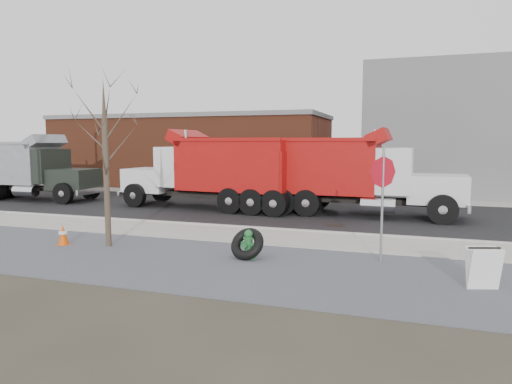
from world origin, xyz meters
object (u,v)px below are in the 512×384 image
(sandwich_board, at_px, (483,268))
(dump_truck_red_b, at_px, (215,169))
(stop_sign, at_px, (383,185))
(dump_truck_red_a, at_px, (345,172))
(dump_truck_grey, at_px, (25,167))
(fire_hydrant, at_px, (248,246))
(truck_tire, at_px, (247,244))

(sandwich_board, bearing_deg, dump_truck_red_b, 120.98)
(stop_sign, relative_size, dump_truck_red_b, 0.34)
(sandwich_board, xyz_separation_m, dump_truck_red_a, (-4.31, 9.75, 1.44))
(dump_truck_red_b, bearing_deg, stop_sign, 141.56)
(dump_truck_red_b, height_order, dump_truck_grey, dump_truck_red_b)
(sandwich_board, bearing_deg, dump_truck_red_a, 96.83)
(stop_sign, bearing_deg, dump_truck_red_a, 81.71)
(stop_sign, height_order, dump_truck_red_b, dump_truck_red_b)
(fire_hydrant, relative_size, dump_truck_grey, 0.10)
(fire_hydrant, bearing_deg, truck_tire, -128.88)
(sandwich_board, distance_m, dump_truck_red_a, 10.76)
(dump_truck_red_a, bearing_deg, sandwich_board, -63.90)
(truck_tire, bearing_deg, dump_truck_red_b, 118.79)
(fire_hydrant, bearing_deg, dump_truck_grey, 170.06)
(dump_truck_red_b, bearing_deg, fire_hydrant, 124.06)
(dump_truck_grey, bearing_deg, fire_hydrant, -28.42)
(dump_truck_red_b, bearing_deg, dump_truck_red_a, -173.10)
(truck_tire, distance_m, dump_truck_red_b, 9.96)
(sandwich_board, bearing_deg, stop_sign, 127.14)
(sandwich_board, relative_size, dump_truck_red_b, 0.10)
(dump_truck_red_b, bearing_deg, truck_tire, 123.87)
(fire_hydrant, bearing_deg, sandwich_board, 8.47)
(fire_hydrant, relative_size, dump_truck_red_a, 0.09)
(truck_tire, xyz_separation_m, dump_truck_red_a, (1.55, 8.83, 1.51))
(sandwich_board, relative_size, dump_truck_grey, 0.12)
(dump_truck_red_a, height_order, dump_truck_grey, dump_truck_red_a)
(dump_truck_grey, bearing_deg, dump_truck_red_a, -0.29)
(stop_sign, distance_m, dump_truck_red_a, 8.36)
(truck_tire, relative_size, dump_truck_red_a, 0.12)
(truck_tire, xyz_separation_m, stop_sign, (3.59, 0.72, 1.69))
(dump_truck_red_a, relative_size, dump_truck_red_b, 1.04)
(truck_tire, distance_m, dump_truck_grey, 18.69)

